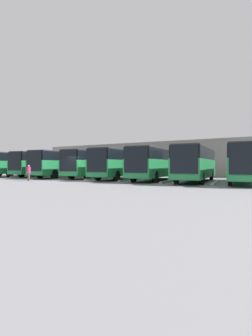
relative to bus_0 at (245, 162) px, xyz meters
The scene contains 18 objects.
ground_plane 16.16m from the bus_0, 21.32° to the left, with size 600.00×600.00×0.00m, color gray.
bus_0 is the anchor object (origin of this frame).
curb_divider_0 3.22m from the bus_0, 37.45° to the left, with size 0.24×5.16×0.15m, color #B2B2AD.
bus_1 4.29m from the bus_0, ahead, with size 4.06×11.32×3.30m.
curb_divider_1 6.95m from the bus_0, 17.64° to the left, with size 0.24×5.16×0.15m, color #B2B2AD.
bus_2 8.55m from the bus_0, ahead, with size 4.06×11.32×3.30m.
curb_divider_2 11.02m from the bus_0, 10.85° to the left, with size 0.24×5.16×0.15m, color #B2B2AD.
bus_3 12.82m from the bus_0, ahead, with size 4.06×11.32×3.30m.
curb_divider_3 15.20m from the bus_0, ahead, with size 0.24×5.16×0.15m, color #B2B2AD.
bus_4 17.09m from the bus_0, ahead, with size 4.06×11.32×3.30m.
curb_divider_4 19.37m from the bus_0, ahead, with size 0.24×5.16×0.15m, color #B2B2AD.
bus_5 21.38m from the bus_0, ahead, with size 4.06×11.32×3.30m.
curb_divider_5 23.70m from the bus_0, ahead, with size 0.24×5.16×0.15m, color #B2B2AD.
bus_6 25.63m from the bus_0, ahead, with size 4.06×11.32×3.30m.
curb_divider_6 27.90m from the bus_0, ahead, with size 0.24×5.16×0.15m, color #B2B2AD.
bus_7 29.92m from the bus_0, ahead, with size 4.06×11.32×3.30m.
pedestrian 20.57m from the bus_0, 23.61° to the left, with size 0.49×0.49×1.61m.
station_building 20.83m from the bus_0, 44.09° to the right, with size 42.32×11.50×5.10m.
Camera 1 is at (-18.63, 19.19, 1.64)m, focal length 28.00 mm.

